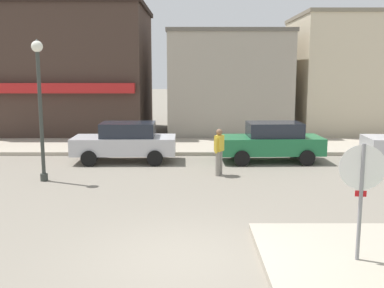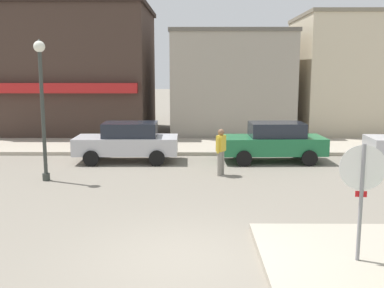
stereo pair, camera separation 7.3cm
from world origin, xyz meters
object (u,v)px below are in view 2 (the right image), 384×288
object	(u,v)px
parked_car_nearest	(128,141)
parked_car_second	(273,141)
stop_sign	(362,187)
lamp_post	(42,90)
pedestrian_crossing_near	(221,151)

from	to	relation	value
parked_car_nearest	parked_car_second	size ratio (longest dim) A/B	0.99
stop_sign	lamp_post	distance (m)	10.32
lamp_post	parked_car_second	bearing A→B (deg)	21.66
stop_sign	pedestrian_crossing_near	bearing A→B (deg)	105.98
parked_car_nearest	parked_car_second	xyz separation A→B (m)	(5.75, 0.04, 0.00)
stop_sign	parked_car_nearest	size ratio (longest dim) A/B	0.57
stop_sign	parked_car_nearest	world-z (taller)	stop_sign
stop_sign	parked_car_nearest	bearing A→B (deg)	120.30
parked_car_second	pedestrian_crossing_near	distance (m)	3.24
lamp_post	pedestrian_crossing_near	distance (m)	6.19
stop_sign	parked_car_second	bearing A→B (deg)	89.39
lamp_post	pedestrian_crossing_near	xyz separation A→B (m)	(5.77, 0.79, -2.09)
lamp_post	parked_car_second	distance (m)	8.84
lamp_post	pedestrian_crossing_near	bearing A→B (deg)	7.76
pedestrian_crossing_near	parked_car_second	bearing A→B (deg)	47.25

